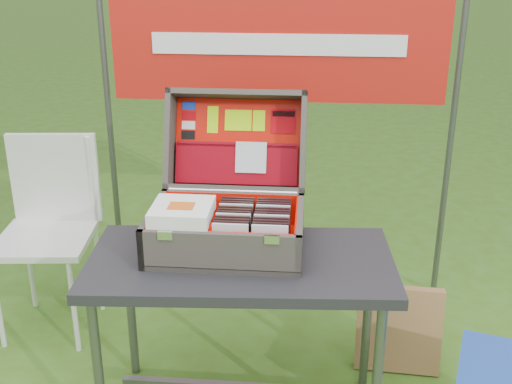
# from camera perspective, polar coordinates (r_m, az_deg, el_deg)

# --- Properties ---
(table) EXTENTS (1.13, 0.62, 0.69)m
(table) POSITION_cam_1_polar(r_m,az_deg,el_deg) (2.50, -1.30, -12.93)
(table) COLOR black
(table) RESTS_ON ground
(table_top) EXTENTS (1.13, 0.62, 0.04)m
(table_top) POSITION_cam_1_polar(r_m,az_deg,el_deg) (2.33, -1.37, -6.35)
(table_top) COLOR black
(table_top) RESTS_ON ground
(table_leg_fl) EXTENTS (0.04, 0.04, 0.65)m
(table_leg_fl) POSITION_cam_1_polar(r_m,az_deg,el_deg) (2.44, -13.84, -15.24)
(table_leg_fl) COLOR #59595B
(table_leg_fl) RESTS_ON ground
(table_leg_bl) EXTENTS (0.04, 0.04, 0.65)m
(table_leg_bl) POSITION_cam_1_polar(r_m,az_deg,el_deg) (2.78, -11.07, -10.04)
(table_leg_bl) COLOR #59595B
(table_leg_bl) RESTS_ON ground
(table_leg_br) EXTENTS (0.04, 0.04, 0.65)m
(table_leg_br) POSITION_cam_1_polar(r_m,az_deg,el_deg) (2.69, 9.85, -11.04)
(table_leg_br) COLOR #59595B
(table_leg_br) RESTS_ON ground
(suitcase) EXTENTS (0.56, 0.56, 0.50)m
(suitcase) POSITION_cam_1_polar(r_m,az_deg,el_deg) (2.35, -2.54, 1.09)
(suitcase) COLOR #49433D
(suitcase) RESTS_ON table
(suitcase_base_bottom) EXTENTS (0.56, 0.40, 0.02)m
(suitcase_base_bottom) POSITION_cam_1_polar(r_m,az_deg,el_deg) (2.39, -2.63, -4.80)
(suitcase_base_bottom) COLOR #49433D
(suitcase_base_bottom) RESTS_ON table_top
(suitcase_base_wall_front) EXTENTS (0.56, 0.02, 0.15)m
(suitcase_base_wall_front) POSITION_cam_1_polar(r_m,az_deg,el_deg) (2.19, -3.31, -5.47)
(suitcase_base_wall_front) COLOR #49433D
(suitcase_base_wall_front) RESTS_ON table_top
(suitcase_base_wall_back) EXTENTS (0.56, 0.02, 0.15)m
(suitcase_base_wall_back) POSITION_cam_1_polar(r_m,az_deg,el_deg) (2.53, -2.10, -1.60)
(suitcase_base_wall_back) COLOR #49433D
(suitcase_base_wall_back) RESTS_ON table_top
(suitcase_base_wall_left) EXTENTS (0.02, 0.40, 0.15)m
(suitcase_base_wall_left) POSITION_cam_1_polar(r_m,az_deg,el_deg) (2.41, -9.05, -3.12)
(suitcase_base_wall_left) COLOR #49433D
(suitcase_base_wall_left) RESTS_ON table_top
(suitcase_base_wall_right) EXTENTS (0.02, 0.40, 0.15)m
(suitcase_base_wall_right) POSITION_cam_1_polar(r_m,az_deg,el_deg) (2.34, 3.91, -3.64)
(suitcase_base_wall_right) COLOR #49433D
(suitcase_base_wall_right) RESTS_ON table_top
(suitcase_liner_floor) EXTENTS (0.52, 0.36, 0.01)m
(suitcase_liner_floor) POSITION_cam_1_polar(r_m,az_deg,el_deg) (2.38, -2.64, -4.49)
(suitcase_liner_floor) COLOR #F21606
(suitcase_liner_floor) RESTS_ON suitcase_base_bottom
(suitcase_latch_left) EXTENTS (0.05, 0.01, 0.03)m
(suitcase_latch_left) POSITION_cam_1_polar(r_m,az_deg,el_deg) (2.19, -8.09, -3.85)
(suitcase_latch_left) COLOR silver
(suitcase_latch_left) RESTS_ON suitcase_base_wall_front
(suitcase_latch_right) EXTENTS (0.05, 0.01, 0.03)m
(suitcase_latch_right) POSITION_cam_1_polar(r_m,az_deg,el_deg) (2.14, 1.43, -4.25)
(suitcase_latch_right) COLOR silver
(suitcase_latch_right) RESTS_ON suitcase_base_wall_front
(suitcase_hinge) EXTENTS (0.51, 0.02, 0.02)m
(suitcase_hinge) POSITION_cam_1_polar(r_m,az_deg,el_deg) (2.52, -2.09, 0.07)
(suitcase_hinge) COLOR silver
(suitcase_hinge) RESTS_ON suitcase_base_wall_back
(suitcase_lid_back) EXTENTS (0.56, 0.16, 0.38)m
(suitcase_lid_back) POSITION_cam_1_polar(r_m,az_deg,el_deg) (2.66, -1.60, 4.45)
(suitcase_lid_back) COLOR #49433D
(suitcase_lid_back) RESTS_ON suitcase_base_wall_back
(suitcase_lid_rim_far) EXTENTS (0.56, 0.15, 0.07)m
(suitcase_lid_rim_far) POSITION_cam_1_polar(r_m,az_deg,el_deg) (2.61, -1.63, 8.69)
(suitcase_lid_rim_far) COLOR #49433D
(suitcase_lid_rim_far) RESTS_ON suitcase_lid_back
(suitcase_lid_rim_near) EXTENTS (0.56, 0.15, 0.07)m
(suitcase_lid_rim_near) POSITION_cam_1_polar(r_m,az_deg,el_deg) (2.59, -1.89, 0.34)
(suitcase_lid_rim_near) COLOR #49433D
(suitcase_lid_rim_near) RESTS_ON suitcase_lid_back
(suitcase_lid_rim_left) EXTENTS (0.02, 0.28, 0.43)m
(suitcase_lid_rim_left) POSITION_cam_1_polar(r_m,az_deg,el_deg) (2.64, -7.61, 4.65)
(suitcase_lid_rim_left) COLOR #49433D
(suitcase_lid_rim_left) RESTS_ON suitcase_lid_back
(suitcase_lid_rim_right) EXTENTS (0.02, 0.28, 0.43)m
(suitcase_lid_rim_right) POSITION_cam_1_polar(r_m,az_deg,el_deg) (2.58, 4.23, 4.37)
(suitcase_lid_rim_right) COLOR #49433D
(suitcase_lid_rim_right) RESTS_ON suitcase_lid_back
(suitcase_lid_liner) EXTENTS (0.51, 0.13, 0.33)m
(suitcase_lid_liner) POSITION_cam_1_polar(r_m,az_deg,el_deg) (2.64, -1.64, 4.47)
(suitcase_lid_liner) COLOR #F21606
(suitcase_lid_liner) RESTS_ON suitcase_lid_back
(suitcase_liner_wall_front) EXTENTS (0.52, 0.01, 0.13)m
(suitcase_liner_wall_front) POSITION_cam_1_polar(r_m,az_deg,el_deg) (2.20, -3.27, -5.05)
(suitcase_liner_wall_front) COLOR #F21606
(suitcase_liner_wall_front) RESTS_ON suitcase_base_bottom
(suitcase_liner_wall_back) EXTENTS (0.52, 0.01, 0.13)m
(suitcase_liner_wall_back) POSITION_cam_1_polar(r_m,az_deg,el_deg) (2.52, -2.14, -1.50)
(suitcase_liner_wall_back) COLOR #F21606
(suitcase_liner_wall_back) RESTS_ON suitcase_base_bottom
(suitcase_liner_wall_left) EXTENTS (0.01, 0.36, 0.13)m
(suitcase_liner_wall_left) POSITION_cam_1_polar(r_m,az_deg,el_deg) (2.40, -8.74, -2.90)
(suitcase_liner_wall_left) COLOR #F21606
(suitcase_liner_wall_left) RESTS_ON suitcase_base_bottom
(suitcase_liner_wall_right) EXTENTS (0.01, 0.36, 0.13)m
(suitcase_liner_wall_right) POSITION_cam_1_polar(r_m,az_deg,el_deg) (2.34, 3.58, -3.38)
(suitcase_liner_wall_right) COLOR #F21606
(suitcase_liner_wall_right) RESTS_ON suitcase_base_bottom
(suitcase_lid_pocket) EXTENTS (0.50, 0.09, 0.16)m
(suitcase_lid_pocket) POSITION_cam_1_polar(r_m,az_deg,el_deg) (2.62, -1.75, 2.45)
(suitcase_lid_pocket) COLOR maroon
(suitcase_lid_pocket) RESTS_ON suitcase_lid_liner
(suitcase_pocket_edge) EXTENTS (0.49, 0.03, 0.03)m
(suitcase_pocket_edge) POSITION_cam_1_polar(r_m,az_deg,el_deg) (2.62, -1.71, 4.21)
(suitcase_pocket_edge) COLOR maroon
(suitcase_pocket_edge) RESTS_ON suitcase_lid_pocket
(suitcase_pocket_cd) EXTENTS (0.13, 0.05, 0.12)m
(suitcase_pocket_cd) POSITION_cam_1_polar(r_m,az_deg,el_deg) (2.60, -0.45, 3.09)
(suitcase_pocket_cd) COLOR silver
(suitcase_pocket_cd) RESTS_ON suitcase_lid_pocket
(lid_sticker_cc_a) EXTENTS (0.06, 0.01, 0.03)m
(lid_sticker_cc_a) POSITION_cam_1_polar(r_m,az_deg,el_deg) (2.68, -5.97, 7.63)
(lid_sticker_cc_a) COLOR #1933B2
(lid_sticker_cc_a) RESTS_ON suitcase_lid_liner
(lid_sticker_cc_b) EXTENTS (0.06, 0.01, 0.03)m
(lid_sticker_cc_b) POSITION_cam_1_polar(r_m,az_deg,el_deg) (2.68, -6.00, 6.78)
(lid_sticker_cc_b) COLOR #B50109
(lid_sticker_cc_b) RESTS_ON suitcase_lid_liner
(lid_sticker_cc_c) EXTENTS (0.06, 0.01, 0.03)m
(lid_sticker_cc_c) POSITION_cam_1_polar(r_m,az_deg,el_deg) (2.67, -6.02, 5.93)
(lid_sticker_cc_c) COLOR white
(lid_sticker_cc_c) RESTS_ON suitcase_lid_liner
(lid_sticker_cc_d) EXTENTS (0.06, 0.01, 0.03)m
(lid_sticker_cc_d) POSITION_cam_1_polar(r_m,az_deg,el_deg) (2.67, -6.05, 5.07)
(lid_sticker_cc_d) COLOR black
(lid_sticker_cc_d) RESTS_ON suitcase_lid_liner
(lid_card_neon_tall) EXTENTS (0.05, 0.04, 0.10)m
(lid_card_neon_tall) POSITION_cam_1_polar(r_m,az_deg,el_deg) (2.66, -3.87, 6.43)
(lid_card_neon_tall) COLOR #B4F505
(lid_card_neon_tall) RESTS_ON suitcase_lid_liner
(lid_card_neon_main) EXTENTS (0.11, 0.03, 0.08)m
(lid_card_neon_main) POSITION_cam_1_polar(r_m,az_deg,el_deg) (2.65, -1.59, 6.39)
(lid_card_neon_main) COLOR #B4F505
(lid_card_neon_main) RESTS_ON suitcase_lid_liner
(lid_card_neon_small) EXTENTS (0.05, 0.03, 0.08)m
(lid_card_neon_small) POSITION_cam_1_polar(r_m,az_deg,el_deg) (2.64, 0.26, 6.35)
(lid_card_neon_small) COLOR #B4F505
(lid_card_neon_small) RESTS_ON suitcase_lid_liner
(lid_sticker_band) EXTENTS (0.10, 0.04, 0.10)m
(lid_sticker_band) POSITION_cam_1_polar(r_m,az_deg,el_deg) (2.63, 2.45, 6.30)
(lid_sticker_band) COLOR #B50109
(lid_sticker_band) RESTS_ON suitcase_lid_liner
(lid_sticker_band_bar) EXTENTS (0.09, 0.01, 0.02)m
(lid_sticker_band_bar) POSITION_cam_1_polar(r_m,az_deg,el_deg) (2.63, 2.47, 6.95)
(lid_sticker_band_bar) COLOR black
(lid_sticker_band_bar) RESTS_ON suitcase_lid_liner
(cd_left_0) EXTENTS (0.12, 0.01, 0.14)m
(cd_left_0) POSITION_cam_1_polar(r_m,az_deg,el_deg) (2.21, -2.29, -4.54)
(cd_left_0) COLOR silver
(cd_left_0) RESTS_ON suitcase_liner_floor
(cd_left_1) EXTENTS (0.12, 0.01, 0.14)m
(cd_left_1) POSITION_cam_1_polar(r_m,az_deg,el_deg) (2.23, -2.22, -4.29)
(cd_left_1) COLOR black
(cd_left_1) RESTS_ON suitcase_liner_floor
(cd_left_2) EXTENTS (0.12, 0.01, 0.14)m
(cd_left_2) POSITION_cam_1_polar(r_m,az_deg,el_deg) (2.25, -2.15, -4.05)
(cd_left_2) COLOR black
(cd_left_2) RESTS_ON suitcase_liner_floor
(cd_left_3) EXTENTS (0.12, 0.01, 0.14)m
(cd_left_3) POSITION_cam_1_polar(r_m,az_deg,el_deg) (2.27, -2.08, -3.81)
(cd_left_3) COLOR black
(cd_left_3) RESTS_ON suitcase_liner_floor
(cd_left_4) EXTENTS (0.12, 0.01, 0.14)m
(cd_left_4) POSITION_cam_1_polar(r_m,az_deg,el_deg) (2.29, -2.01, -3.57)
(cd_left_4) COLOR silver
(cd_left_4) RESTS_ON suitcase_liner_floor
(cd_left_5) EXTENTS (0.12, 0.01, 0.14)m
(cd_left_5) POSITION_cam_1_polar(r_m,az_deg,el_deg) (2.31, -1.95, -3.34)
(cd_left_5) COLOR black
(cd_left_5) RESTS_ON suitcase_liner_floor
(cd_left_6) EXTENTS (0.12, 0.01, 0.14)m
(cd_left_6) POSITION_cam_1_polar(r_m,az_deg,el_deg) (2.33, -1.88, -3.11)
(cd_left_6) COLOR black
(cd_left_6) RESTS_ON suitcase_liner_floor
(cd_left_7) EXTENTS (0.12, 0.01, 0.14)m
(cd_left_7) POSITION_cam_1_polar(r_m,az_deg,el_deg) (2.35, -1.82, -2.89)
(cd_left_7) COLOR black
(cd_left_7) RESTS_ON suitcase_liner_floor
(cd_left_8) EXTENTS (0.12, 0.01, 0.14)m
(cd_left_8) POSITION_cam_1_polar(r_m,az_deg,el_deg) (2.37, -1.75, -2.67)
(cd_left_8) COLOR silver
(cd_left_8) RESTS_ON suitcase_liner_floor
(cd_left_9) EXTENTS (0.12, 0.01, 0.14)m
(cd_left_9) POSITION_cam_1_polar(r_m,az_deg,el_deg) (2.39, -1.69, -2.46)
(cd_left_9) COLOR black
(cd_left_9) RESTS_ON suitcase_liner_floor
(cd_left_10) EXTENTS (0.12, 0.01, 0.14)m
(cd_left_10) POSITION_cam_1_polar(r_m,az_deg,el_deg) (2.41, -1.63, -2.24)
(cd_left_10) COLOR black
(cd_left_10) RESTS_ON suitcase_liner_floor
(cd_left_11) EXTENTS (0.12, 0.01, 0.14)m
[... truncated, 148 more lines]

